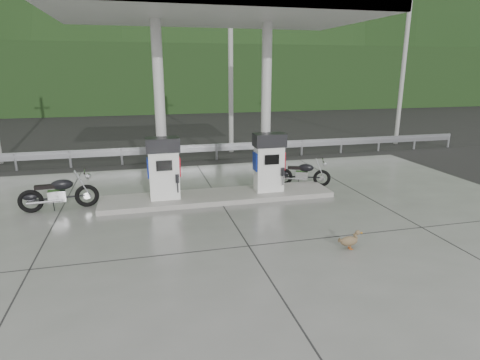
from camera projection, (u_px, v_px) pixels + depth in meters
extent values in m
plane|color=black|center=(238.00, 230.00, 9.92)|extent=(160.00, 160.00, 0.00)
cube|color=slate|center=(238.00, 230.00, 9.92)|extent=(18.00, 14.00, 0.02)
cube|color=gray|center=(219.00, 196.00, 12.23)|extent=(7.00, 1.40, 0.15)
cylinder|color=silver|center=(160.00, 111.00, 11.54)|extent=(0.30, 0.30, 5.00)
cylinder|color=silver|center=(266.00, 109.00, 12.29)|extent=(0.30, 0.30, 5.00)
cube|color=silver|center=(216.00, 11.00, 10.82)|extent=(8.50, 5.00, 0.40)
cube|color=black|center=(185.00, 146.00, 20.67)|extent=(60.00, 7.00, 0.01)
cylinder|color=#9B9C96|center=(231.00, 66.00, 18.20)|extent=(0.22, 0.22, 8.00)
cylinder|color=#9B9C96|center=(404.00, 66.00, 20.31)|extent=(0.22, 0.22, 8.00)
cube|color=black|center=(161.00, 79.00, 37.16)|extent=(80.00, 6.00, 6.00)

